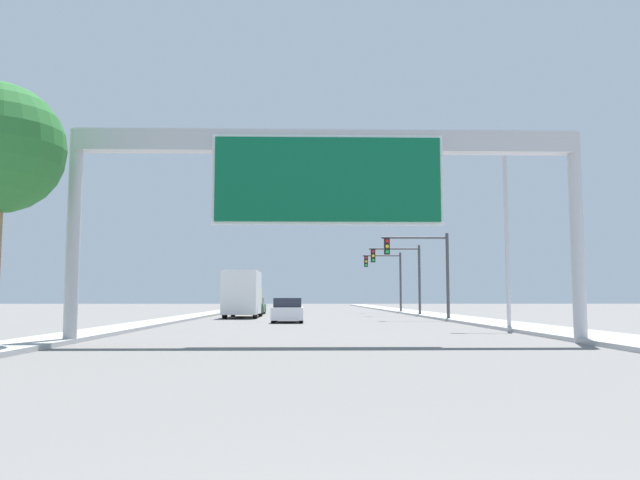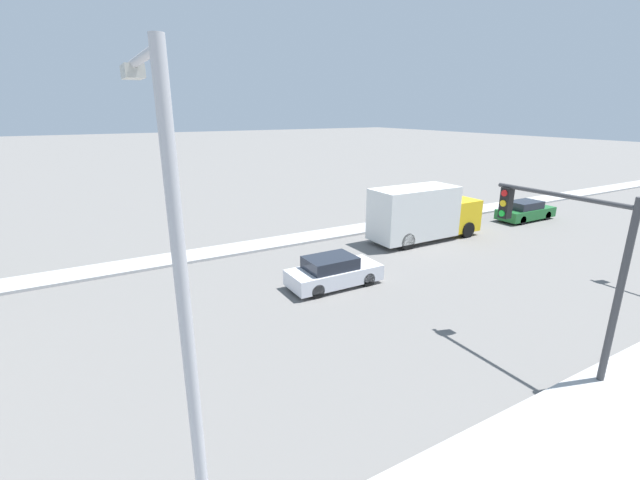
{
  "view_description": "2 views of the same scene",
  "coord_description": "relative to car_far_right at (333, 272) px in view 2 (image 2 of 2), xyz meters",
  "views": [
    {
      "loc": [
        -0.73,
        -2.14,
        1.45
      ],
      "look_at": [
        0.0,
        28.48,
        4.29
      ],
      "focal_mm": 35.0,
      "sensor_mm": 36.0,
      "label": 1
    },
    {
      "loc": [
        13.84,
        25.34,
        7.82
      ],
      "look_at": [
        -1.46,
        34.11,
        2.42
      ],
      "focal_mm": 24.0,
      "sensor_mm": 36.0,
      "label": 2
    }
  ],
  "objects": [
    {
      "name": "median_strip_left",
      "position": [
        -7.25,
        25.03,
        -0.6
      ],
      "size": [
        2.0,
        120.0,
        0.15
      ],
      "color": "#AAAAAA",
      "rests_on": "ground"
    },
    {
      "name": "car_far_right",
      "position": [
        0.0,
        0.0,
        0.0
      ],
      "size": [
        1.82,
        4.35,
        1.44
      ],
      "color": "silver",
      "rests_on": "ground"
    },
    {
      "name": "car_mid_center",
      "position": [
        -3.5,
        18.72,
        -0.0
      ],
      "size": [
        1.8,
        4.63,
        1.43
      ],
      "color": "#1E662D",
      "rests_on": "ground"
    },
    {
      "name": "truck_box_primary",
      "position": [
        -3.5,
        8.59,
        1.02
      ],
      "size": [
        2.39,
        7.5,
        3.36
      ],
      "color": "yellow",
      "rests_on": "ground"
    },
    {
      "name": "traffic_light_near_intersection",
      "position": [
        8.8,
        3.02,
        3.15
      ],
      "size": [
        4.37,
        0.32,
        5.64
      ],
      "color": "#3D3D3F",
      "rests_on": "ground"
    },
    {
      "name": "street_lamp_right",
      "position": [
        10.04,
        -8.66,
        4.4
      ],
      "size": [
        2.53,
        0.28,
        8.61
      ],
      "color": "#B2B2B7",
      "rests_on": "ground"
    }
  ]
}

